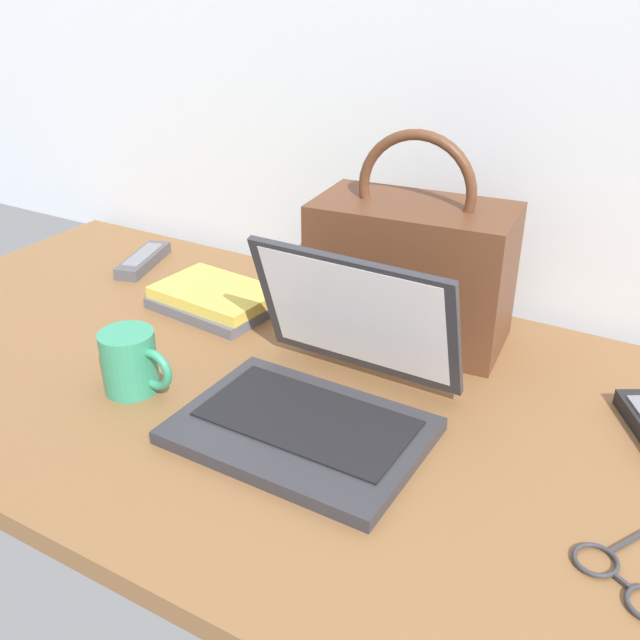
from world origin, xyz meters
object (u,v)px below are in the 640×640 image
object	(u,v)px
eyeglasses	(625,579)
handbag	(411,269)
laptop	(320,389)
remote_control_near	(144,260)
coffee_mug	(131,361)
book_stack	(216,298)

from	to	relation	value
eyeglasses	handbag	size ratio (longest dim) A/B	0.41
laptop	handbag	distance (m)	0.28
remote_control_near	handbag	world-z (taller)	handbag
remote_control_near	eyeglasses	world-z (taller)	remote_control_near
laptop	coffee_mug	size ratio (longest dim) A/B	2.74
eyeglasses	book_stack	distance (m)	0.78
laptop	book_stack	world-z (taller)	laptop
eyeglasses	laptop	bearing A→B (deg)	166.95
coffee_mug	remote_control_near	bearing A→B (deg)	130.92
remote_control_near	book_stack	distance (m)	0.25
laptop	coffee_mug	distance (m)	0.27
remote_control_near	handbag	distance (m)	0.58
handbag	book_stack	size ratio (longest dim) A/B	1.52
laptop	handbag	size ratio (longest dim) A/B	0.95
laptop	remote_control_near	distance (m)	0.63
remote_control_near	laptop	bearing A→B (deg)	-26.04
laptop	eyeglasses	world-z (taller)	laptop
laptop	remote_control_near	size ratio (longest dim) A/B	1.88
laptop	handbag	world-z (taller)	handbag
book_stack	coffee_mug	bearing A→B (deg)	-77.35
laptop	eyeglasses	bearing A→B (deg)	-13.05
laptop	coffee_mug	xyz separation A→B (m)	(-0.26, -0.07, 0.00)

